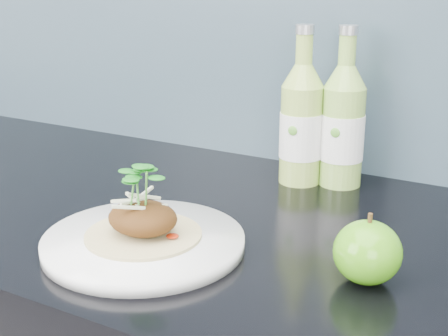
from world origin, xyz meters
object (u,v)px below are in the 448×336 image
Objects in this scene: green_apple at (367,252)px; cider_bottle_right at (343,126)px; cider_bottle_left at (301,125)px; dinner_plate at (144,242)px.

cider_bottle_right is (-0.14, 0.30, 0.06)m from green_apple.
cider_bottle_left is at bearing 125.38° from green_apple.
cider_bottle_right reaches higher than dinner_plate.
green_apple is at bearing 10.85° from dinner_plate.
cider_bottle_left is 1.00× the size of cider_bottle_right.
dinner_plate is 0.38m from cider_bottle_right.
cider_bottle_left is at bearing -147.25° from cider_bottle_right.
cider_bottle_left reaches higher than green_apple.
cider_bottle_right is (0.06, 0.02, 0.00)m from cider_bottle_left.
cider_bottle_left is 0.06m from cider_bottle_right.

